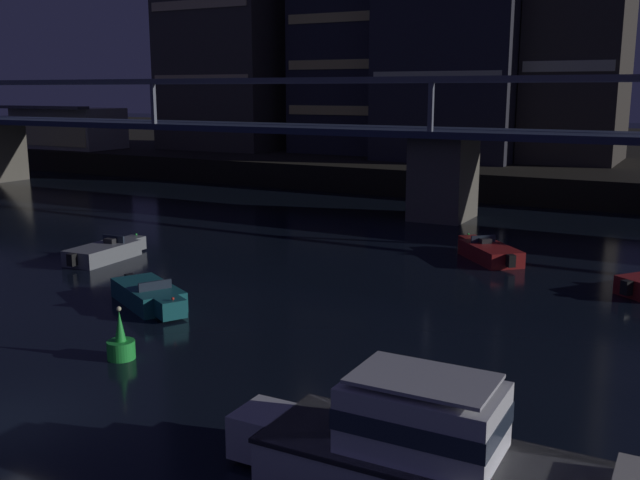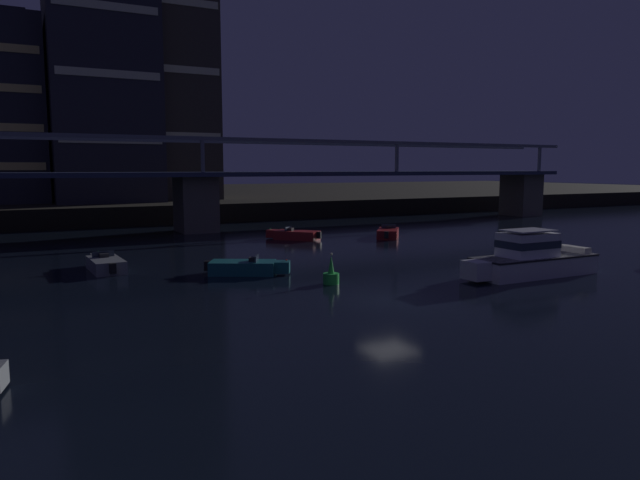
{
  "view_description": "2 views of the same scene",
  "coord_description": "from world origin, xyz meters",
  "px_view_note": "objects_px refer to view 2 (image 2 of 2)",
  "views": [
    {
      "loc": [
        15.62,
        -11.56,
        8.53
      ],
      "look_at": [
        0.08,
        17.34,
        1.73
      ],
      "focal_mm": 40.69,
      "sensor_mm": 36.0,
      "label": 1
    },
    {
      "loc": [
        -15.71,
        -23.29,
        6.43
      ],
      "look_at": [
        3.85,
        14.96,
        1.12
      ],
      "focal_mm": 32.87,
      "sensor_mm": 36.0,
      "label": 2
    }
  ],
  "objects_px": {
    "tower_central": "(101,49)",
    "cabin_cruiser_near_left": "(530,258)",
    "tower_east_tall": "(180,43)",
    "speedboat_far_left": "(295,235)",
    "channel_buoy": "(331,275)",
    "speedboat_near_center": "(246,267)",
    "speedboat_mid_left": "(388,233)",
    "speedboat_mid_right": "(105,264)",
    "river_bridge": "(195,187)"
  },
  "relations": [
    {
      "from": "tower_central",
      "to": "cabin_cruiser_near_left",
      "type": "relative_size",
      "value": 4.16
    },
    {
      "from": "tower_east_tall",
      "to": "speedboat_far_left",
      "type": "relative_size",
      "value": 9.3
    },
    {
      "from": "cabin_cruiser_near_left",
      "to": "speedboat_far_left",
      "type": "xyz_separation_m",
      "value": [
        -5.09,
        22.66,
        -0.64
      ]
    },
    {
      "from": "tower_east_tall",
      "to": "cabin_cruiser_near_left",
      "type": "relative_size",
      "value": 4.6
    },
    {
      "from": "tower_east_tall",
      "to": "channel_buoy",
      "type": "distance_m",
      "value": 57.71
    },
    {
      "from": "speedboat_near_center",
      "to": "speedboat_mid_left",
      "type": "height_order",
      "value": "same"
    },
    {
      "from": "speedboat_mid_left",
      "to": "speedboat_mid_right",
      "type": "bearing_deg",
      "value": -165.22
    },
    {
      "from": "cabin_cruiser_near_left",
      "to": "channel_buoy",
      "type": "relative_size",
      "value": 5.19
    },
    {
      "from": "tower_central",
      "to": "speedboat_far_left",
      "type": "xyz_separation_m",
      "value": [
        11.94,
        -31.48,
        -20.66
      ]
    },
    {
      "from": "cabin_cruiser_near_left",
      "to": "speedboat_mid_left",
      "type": "bearing_deg",
      "value": 80.6
    },
    {
      "from": "speedboat_mid_right",
      "to": "channel_buoy",
      "type": "distance_m",
      "value": 14.72
    },
    {
      "from": "tower_central",
      "to": "tower_east_tall",
      "type": "xyz_separation_m",
      "value": [
        10.38,
        1.96,
        1.99
      ]
    },
    {
      "from": "speedboat_far_left",
      "to": "cabin_cruiser_near_left",
      "type": "bearing_deg",
      "value": -77.34
    },
    {
      "from": "tower_central",
      "to": "channel_buoy",
      "type": "height_order",
      "value": "tower_central"
    },
    {
      "from": "tower_central",
      "to": "speedboat_far_left",
      "type": "bearing_deg",
      "value": -69.23
    },
    {
      "from": "tower_central",
      "to": "cabin_cruiser_near_left",
      "type": "distance_m",
      "value": 60.19
    },
    {
      "from": "channel_buoy",
      "to": "speedboat_near_center",
      "type": "bearing_deg",
      "value": 122.35
    },
    {
      "from": "speedboat_mid_left",
      "to": "channel_buoy",
      "type": "bearing_deg",
      "value": -131.67
    },
    {
      "from": "speedboat_mid_left",
      "to": "speedboat_far_left",
      "type": "distance_m",
      "value": 8.79
    },
    {
      "from": "cabin_cruiser_near_left",
      "to": "speedboat_near_center",
      "type": "bearing_deg",
      "value": 151.04
    },
    {
      "from": "river_bridge",
      "to": "speedboat_mid_left",
      "type": "xyz_separation_m",
      "value": [
        14.53,
        -13.04,
        -4.11
      ]
    },
    {
      "from": "tower_central",
      "to": "speedboat_near_center",
      "type": "height_order",
      "value": "tower_central"
    },
    {
      "from": "tower_central",
      "to": "cabin_cruiser_near_left",
      "type": "xyz_separation_m",
      "value": [
        17.03,
        -54.15,
        -20.03
      ]
    },
    {
      "from": "speedboat_near_center",
      "to": "speedboat_far_left",
      "type": "xyz_separation_m",
      "value": [
        9.83,
        14.41,
        0.0
      ]
    },
    {
      "from": "river_bridge",
      "to": "channel_buoy",
      "type": "xyz_separation_m",
      "value": [
        -0.57,
        -30.0,
        -4.05
      ]
    },
    {
      "from": "tower_east_tall",
      "to": "speedboat_near_center",
      "type": "distance_m",
      "value": 53.59
    },
    {
      "from": "speedboat_far_left",
      "to": "channel_buoy",
      "type": "distance_m",
      "value": 20.52
    },
    {
      "from": "river_bridge",
      "to": "speedboat_mid_right",
      "type": "height_order",
      "value": "river_bridge"
    },
    {
      "from": "tower_central",
      "to": "speedboat_mid_left",
      "type": "height_order",
      "value": "tower_central"
    },
    {
      "from": "speedboat_mid_right",
      "to": "speedboat_far_left",
      "type": "bearing_deg",
      "value": 28.1
    },
    {
      "from": "tower_central",
      "to": "channel_buoy",
      "type": "relative_size",
      "value": 21.62
    },
    {
      "from": "speedboat_near_center",
      "to": "cabin_cruiser_near_left",
      "type": "bearing_deg",
      "value": -28.96
    },
    {
      "from": "speedboat_mid_left",
      "to": "speedboat_mid_right",
      "type": "distance_m",
      "value": 26.62
    },
    {
      "from": "channel_buoy",
      "to": "speedboat_mid_right",
      "type": "bearing_deg",
      "value": 136.29
    },
    {
      "from": "tower_central",
      "to": "speedboat_mid_right",
      "type": "bearing_deg",
      "value": -97.49
    },
    {
      "from": "channel_buoy",
      "to": "speedboat_mid_left",
      "type": "bearing_deg",
      "value": 48.33
    },
    {
      "from": "river_bridge",
      "to": "tower_east_tall",
      "type": "distance_m",
      "value": 29.77
    },
    {
      "from": "river_bridge",
      "to": "speedboat_far_left",
      "type": "relative_size",
      "value": 21.1
    },
    {
      "from": "tower_central",
      "to": "channel_buoy",
      "type": "bearing_deg",
      "value": -84.07
    },
    {
      "from": "cabin_cruiser_near_left",
      "to": "river_bridge",
      "type": "bearing_deg",
      "value": 108.58
    },
    {
      "from": "speedboat_mid_right",
      "to": "channel_buoy",
      "type": "bearing_deg",
      "value": -43.71
    },
    {
      "from": "speedboat_mid_left",
      "to": "channel_buoy",
      "type": "relative_size",
      "value": 2.65
    },
    {
      "from": "speedboat_near_center",
      "to": "speedboat_far_left",
      "type": "bearing_deg",
      "value": 55.71
    },
    {
      "from": "tower_central",
      "to": "speedboat_mid_right",
      "type": "height_order",
      "value": "tower_central"
    },
    {
      "from": "river_bridge",
      "to": "tower_east_tall",
      "type": "height_order",
      "value": "tower_east_tall"
    },
    {
      "from": "speedboat_near_center",
      "to": "speedboat_far_left",
      "type": "relative_size",
      "value": 1.08
    },
    {
      "from": "tower_central",
      "to": "speedboat_far_left",
      "type": "distance_m",
      "value": 39.51
    },
    {
      "from": "cabin_cruiser_near_left",
      "to": "speedboat_mid_left",
      "type": "distance_m",
      "value": 20.5
    },
    {
      "from": "speedboat_near_center",
      "to": "channel_buoy",
      "type": "distance_m",
      "value": 5.92
    },
    {
      "from": "tower_east_tall",
      "to": "speedboat_mid_left",
      "type": "distance_m",
      "value": 43.61
    }
  ]
}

